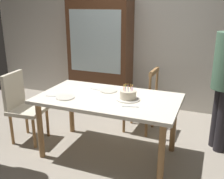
% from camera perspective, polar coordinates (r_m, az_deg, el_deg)
% --- Properties ---
extents(ground, '(6.40, 6.40, 0.00)m').
position_cam_1_polar(ground, '(3.46, -0.79, -13.57)').
color(ground, '#9E9384').
extents(back_wall, '(6.40, 0.10, 2.60)m').
position_cam_1_polar(back_wall, '(4.74, 7.92, 11.66)').
color(back_wall, beige).
rests_on(back_wall, ground).
extents(dining_table, '(1.67, 0.94, 0.76)m').
position_cam_1_polar(dining_table, '(3.16, -0.84, -3.17)').
color(dining_table, silver).
rests_on(dining_table, ground).
extents(birthday_cake, '(0.28, 0.28, 0.18)m').
position_cam_1_polar(birthday_cake, '(3.04, 3.48, -1.26)').
color(birthday_cake, silver).
rests_on(birthday_cake, dining_table).
extents(plate_near_celebrant, '(0.22, 0.22, 0.01)m').
position_cam_1_polar(plate_near_celebrant, '(3.15, -10.07, -1.67)').
color(plate_near_celebrant, silver).
rests_on(plate_near_celebrant, dining_table).
extents(plate_far_side, '(0.22, 0.22, 0.01)m').
position_cam_1_polar(plate_far_side, '(3.34, -0.78, -0.23)').
color(plate_far_side, silver).
rests_on(plate_far_side, dining_table).
extents(fork_near_celebrant, '(0.18, 0.05, 0.01)m').
position_cam_1_polar(fork_near_celebrant, '(3.23, -12.58, -1.40)').
color(fork_near_celebrant, silver).
rests_on(fork_near_celebrant, dining_table).
extents(fork_far_side, '(0.18, 0.05, 0.01)m').
position_cam_1_polar(fork_far_side, '(3.39, -3.37, -0.03)').
color(fork_far_side, silver).
rests_on(fork_far_side, dining_table).
extents(fork_near_guest, '(0.18, 0.05, 0.01)m').
position_cam_1_polar(fork_near_guest, '(2.84, 3.96, -3.68)').
color(fork_near_guest, silver).
rests_on(fork_near_guest, dining_table).
extents(chair_spindle_back, '(0.46, 0.46, 0.95)m').
position_cam_1_polar(chair_spindle_back, '(3.87, 6.32, -2.53)').
color(chair_spindle_back, beige).
rests_on(chair_spindle_back, ground).
extents(chair_upholstered, '(0.48, 0.48, 0.95)m').
position_cam_1_polar(chair_upholstered, '(3.76, -18.81, -2.86)').
color(chair_upholstered, beige).
rests_on(chair_upholstered, ground).
extents(china_cabinet, '(1.10, 0.45, 1.90)m').
position_cam_1_polar(china_cabinet, '(4.77, -2.54, 7.63)').
color(china_cabinet, '#56331E').
rests_on(china_cabinet, ground).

